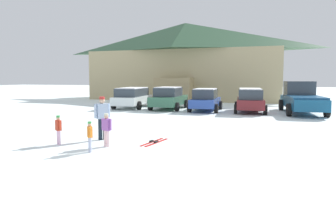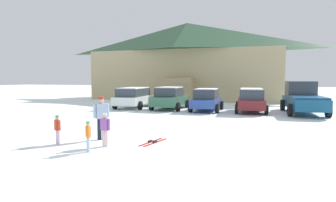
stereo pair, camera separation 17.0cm
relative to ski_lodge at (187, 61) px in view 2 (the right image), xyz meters
name	(u,v)px [view 2 (the right image)]	position (x,y,z in m)	size (l,w,h in m)	color
ground	(80,179)	(4.84, -26.57, -4.30)	(160.00, 160.00, 0.00)	white
ski_lodge	(187,61)	(0.00, 0.00, 0.00)	(20.92, 9.34, 8.45)	tan
parked_white_suv	(134,97)	(-1.41, -10.68, -3.42)	(2.60, 4.94, 1.62)	white
parked_green_coupe	(170,98)	(1.70, -10.80, -3.44)	(2.32, 4.37, 1.70)	#33654B
parked_blue_hatchback	(207,100)	(4.61, -11.15, -3.48)	(2.18, 4.08, 1.63)	#2949A0
parked_maroon_van	(251,99)	(7.71, -11.01, -3.40)	(2.37, 4.16, 1.66)	maroon
pickup_truck	(303,99)	(11.05, -10.38, -3.30)	(2.83, 6.02, 2.15)	navy
skier_adult_in_blue_parka	(101,115)	(2.87, -22.43, -3.36)	(0.46, 0.48, 1.67)	black
skier_child_in_red_jacket	(57,128)	(1.84, -23.70, -3.71)	(0.34, 0.26, 1.05)	#E1B1D0
skier_child_in_purple_jacket	(105,128)	(3.64, -23.44, -3.64)	(0.43, 0.22, 1.16)	beige
skier_child_in_orange_jacket	(88,135)	(3.52, -24.28, -3.74)	(0.26, 0.30, 0.99)	#A7AECB
pair_of_skis	(153,142)	(4.96, -22.30, -4.28)	(0.55, 1.57, 0.08)	red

